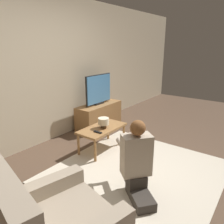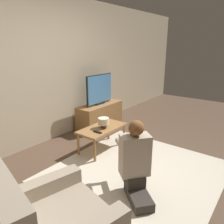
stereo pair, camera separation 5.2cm
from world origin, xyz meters
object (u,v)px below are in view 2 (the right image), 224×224
Objects in this scene: tv at (99,89)px; coffee_table at (102,130)px; person_kneeling at (135,160)px; table_lamp at (103,122)px.

tv reaches higher than coffee_table.
coffee_table is 0.93× the size of person_kneeling.
tv is 0.88× the size of coffee_table.
coffee_table is 0.15m from table_lamp.
coffee_table is at bearing -137.44° from tv.
tv is at bearing -89.95° from person_kneeling.
coffee_table is 1.25m from person_kneeling.
coffee_table is 4.80× the size of table_lamp.
coffee_table is at bearing -82.66° from person_kneeling.
tv is at bearing 42.56° from coffee_table.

